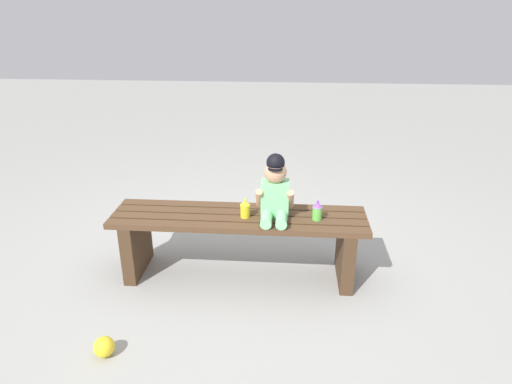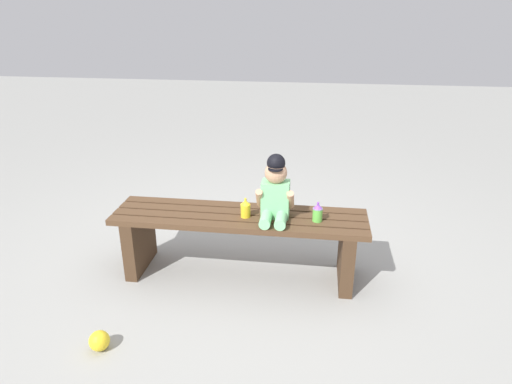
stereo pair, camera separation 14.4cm
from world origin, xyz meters
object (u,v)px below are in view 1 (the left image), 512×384
at_px(sippy_cup_left, 245,208).
at_px(toy_ball, 104,347).
at_px(park_bench, 239,234).
at_px(child_figure, 275,190).
at_px(sippy_cup_right, 317,211).

height_order(sippy_cup_left, toy_ball, sippy_cup_left).
xyz_separation_m(sippy_cup_left, toy_ball, (-0.64, -0.78, -0.44)).
bearing_deg(toy_ball, park_bench, 53.26).
relative_size(child_figure, toy_ball, 3.80).
distance_m(park_bench, sippy_cup_right, 0.52).
relative_size(child_figure, sippy_cup_left, 3.26).
bearing_deg(child_figure, sippy_cup_right, -3.55).
bearing_deg(sippy_cup_left, park_bench, 149.61).
bearing_deg(sippy_cup_right, toy_ball, -144.39).
bearing_deg(sippy_cup_right, child_figure, 176.45).
bearing_deg(child_figure, park_bench, 177.56).
height_order(park_bench, toy_ball, park_bench).
bearing_deg(sippy_cup_left, child_figure, 5.10).
bearing_deg(sippy_cup_left, toy_ball, -129.62).
height_order(sippy_cup_left, sippy_cup_right, same).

